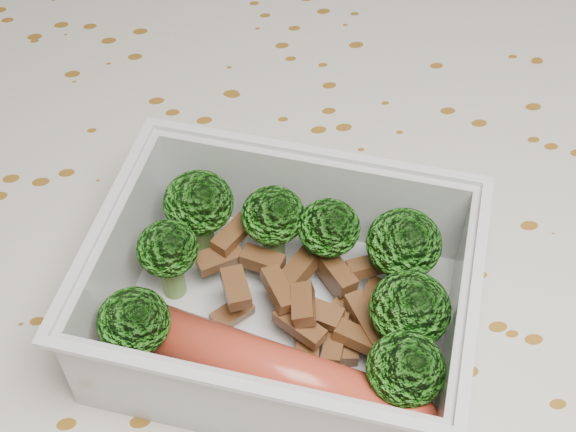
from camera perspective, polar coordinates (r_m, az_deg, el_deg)
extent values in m
cube|color=brown|center=(0.44, -0.97, -4.93)|extent=(1.40, 0.90, 0.04)
cube|color=beige|center=(0.42, -1.01, -3.15)|extent=(1.46, 0.96, 0.01)
cube|color=silver|center=(0.39, -0.40, -7.76)|extent=(0.20, 0.18, 0.00)
cube|color=silver|center=(0.40, 1.63, 1.40)|extent=(0.15, 0.07, 0.05)
cube|color=silver|center=(0.34, -2.94, -13.55)|extent=(0.15, 0.07, 0.05)
cube|color=silver|center=(0.37, 11.74, -7.75)|extent=(0.05, 0.11, 0.05)
cube|color=silver|center=(0.39, -11.81, -3.02)|extent=(0.05, 0.11, 0.05)
cube|color=silver|center=(0.39, 1.86, 4.59)|extent=(0.16, 0.07, 0.00)
cube|color=silver|center=(0.31, -3.37, -11.99)|extent=(0.16, 0.07, 0.00)
cube|color=silver|center=(0.34, 13.18, -5.40)|extent=(0.05, 0.11, 0.00)
cube|color=silver|center=(0.37, -13.11, -0.28)|extent=(0.05, 0.11, 0.00)
cylinder|color=#608C3F|center=(0.41, -6.12, -1.08)|extent=(0.02, 0.02, 0.02)
ellipsoid|color=#368A24|center=(0.40, -6.39, 0.94)|extent=(0.03, 0.03, 0.03)
cylinder|color=#608C3F|center=(0.40, -1.02, -1.98)|extent=(0.02, 0.02, 0.02)
ellipsoid|color=#368A24|center=(0.39, -1.07, 0.04)|extent=(0.03, 0.03, 0.03)
cylinder|color=#608C3F|center=(0.40, 2.80, -2.84)|extent=(0.02, 0.02, 0.02)
ellipsoid|color=#368A24|center=(0.38, 2.93, -0.83)|extent=(0.03, 0.03, 0.03)
cylinder|color=#608C3F|center=(0.40, 7.88, -3.91)|extent=(0.02, 0.02, 0.02)
ellipsoid|color=#368A24|center=(0.38, 8.24, -1.94)|extent=(0.04, 0.04, 0.03)
cylinder|color=#608C3F|center=(0.40, -8.20, -4.26)|extent=(0.02, 0.02, 0.02)
ellipsoid|color=#368A24|center=(0.38, -8.57, -2.31)|extent=(0.03, 0.03, 0.02)
cylinder|color=#608C3F|center=(0.38, 8.27, -8.40)|extent=(0.02, 0.02, 0.02)
ellipsoid|color=#368A24|center=(0.36, 8.67, -6.55)|extent=(0.04, 0.04, 0.03)
cylinder|color=#608C3F|center=(0.38, -10.41, -9.20)|extent=(0.02, 0.02, 0.02)
ellipsoid|color=#368A24|center=(0.36, -10.91, -7.38)|extent=(0.03, 0.03, 0.03)
cylinder|color=#608C3F|center=(0.36, 7.97, -12.43)|extent=(0.02, 0.02, 0.02)
ellipsoid|color=#368A24|center=(0.34, 8.37, -10.72)|extent=(0.03, 0.03, 0.03)
cube|color=brown|center=(0.38, 5.53, -7.41)|extent=(0.01, 0.03, 0.01)
cube|color=brown|center=(0.39, -4.00, -6.93)|extent=(0.02, 0.02, 0.01)
cube|color=brown|center=(0.38, 4.17, -8.46)|extent=(0.01, 0.03, 0.01)
cube|color=brown|center=(0.37, 5.43, -8.81)|extent=(0.03, 0.03, 0.01)
cube|color=brown|center=(0.39, 3.23, -3.72)|extent=(0.02, 0.03, 0.01)
cube|color=brown|center=(0.38, 2.31, -6.93)|extent=(0.02, 0.02, 0.01)
cube|color=brown|center=(0.39, 0.77, -3.87)|extent=(0.03, 0.03, 0.01)
cube|color=brown|center=(0.38, 1.45, -9.07)|extent=(0.02, 0.02, 0.01)
cube|color=brown|center=(0.39, 6.07, -3.49)|extent=(0.03, 0.01, 0.01)
cube|color=brown|center=(0.39, -3.92, -1.29)|extent=(0.02, 0.02, 0.01)
cube|color=brown|center=(0.39, -4.92, -2.98)|extent=(0.02, 0.02, 0.01)
cube|color=brown|center=(0.37, -0.66, -5.22)|extent=(0.02, 0.03, 0.01)
cube|color=brown|center=(0.39, -1.82, -3.18)|extent=(0.02, 0.02, 0.01)
cube|color=brown|center=(0.39, 5.94, -5.78)|extent=(0.02, 0.02, 0.01)
cube|color=brown|center=(0.37, 0.83, -7.81)|extent=(0.02, 0.03, 0.01)
cube|color=brown|center=(0.38, -3.73, -5.13)|extent=(0.01, 0.02, 0.01)
cube|color=brown|center=(0.39, 4.72, -7.51)|extent=(0.03, 0.03, 0.01)
cube|color=brown|center=(0.38, 3.45, -8.80)|extent=(0.02, 0.03, 0.01)
cube|color=brown|center=(0.37, 1.10, -6.30)|extent=(0.01, 0.02, 0.01)
cube|color=brown|center=(0.40, 3.23, -4.49)|extent=(0.02, 0.03, 0.01)
cylinder|color=#B83A25|center=(0.36, -1.22, -10.98)|extent=(0.12, 0.09, 0.03)
sphere|color=#B83A25|center=(0.35, 8.48, -14.11)|extent=(0.03, 0.03, 0.03)
sphere|color=#B83A25|center=(0.38, -10.11, -7.79)|extent=(0.03, 0.03, 0.03)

